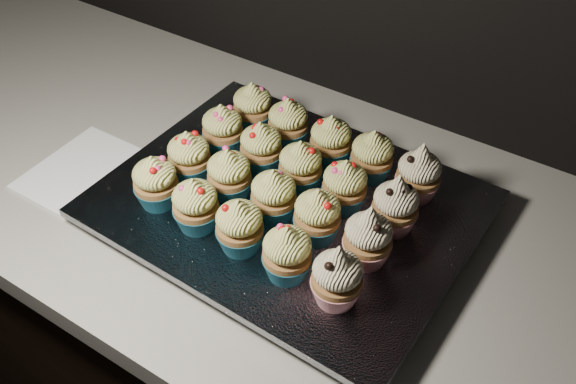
# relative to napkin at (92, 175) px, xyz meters

# --- Properties ---
(worktop) EXTENTS (2.44, 0.64, 0.04)m
(worktop) POSITION_rel_napkin_xyz_m (0.45, 0.11, -0.02)
(worktop) COLOR beige
(worktop) RESTS_ON cabinet
(napkin) EXTENTS (0.18, 0.18, 0.00)m
(napkin) POSITION_rel_napkin_xyz_m (0.00, 0.00, 0.00)
(napkin) COLOR white
(napkin) RESTS_ON worktop
(baking_tray) EXTENTS (0.48, 0.37, 0.02)m
(baking_tray) POSITION_rel_napkin_xyz_m (0.31, 0.09, 0.01)
(baking_tray) COLOR black
(baking_tray) RESTS_ON worktop
(foil_lining) EXTENTS (0.52, 0.41, 0.01)m
(foil_lining) POSITION_rel_napkin_xyz_m (0.31, 0.09, 0.03)
(foil_lining) COLOR silver
(foil_lining) RESTS_ON baking_tray
(cupcake_0) EXTENTS (0.06, 0.06, 0.08)m
(cupcake_0) POSITION_rel_napkin_xyz_m (0.15, -0.01, 0.07)
(cupcake_0) COLOR #17596E
(cupcake_0) RESTS_ON foil_lining
(cupcake_1) EXTENTS (0.06, 0.06, 0.08)m
(cupcake_1) POSITION_rel_napkin_xyz_m (0.23, -0.02, 0.07)
(cupcake_1) COLOR #17596E
(cupcake_1) RESTS_ON foil_lining
(cupcake_2) EXTENTS (0.06, 0.06, 0.08)m
(cupcake_2) POSITION_rel_napkin_xyz_m (0.30, -0.02, 0.07)
(cupcake_2) COLOR #17596E
(cupcake_2) RESTS_ON foil_lining
(cupcake_3) EXTENTS (0.06, 0.06, 0.08)m
(cupcake_3) POSITION_rel_napkin_xyz_m (0.38, -0.02, 0.07)
(cupcake_3) COLOR #17596E
(cupcake_3) RESTS_ON foil_lining
(cupcake_4) EXTENTS (0.06, 0.06, 0.10)m
(cupcake_4) POSITION_rel_napkin_xyz_m (0.45, -0.02, 0.07)
(cupcake_4) COLOR red
(cupcake_4) RESTS_ON foil_lining
(cupcake_5) EXTENTS (0.06, 0.06, 0.08)m
(cupcake_5) POSITION_rel_napkin_xyz_m (0.16, 0.06, 0.07)
(cupcake_5) COLOR #17596E
(cupcake_5) RESTS_ON foil_lining
(cupcake_6) EXTENTS (0.06, 0.06, 0.08)m
(cupcake_6) POSITION_rel_napkin_xyz_m (0.23, 0.06, 0.07)
(cupcake_6) COLOR #17596E
(cupcake_6) RESTS_ON foil_lining
(cupcake_7) EXTENTS (0.06, 0.06, 0.08)m
(cupcake_7) POSITION_rel_napkin_xyz_m (0.31, 0.05, 0.07)
(cupcake_7) COLOR #17596E
(cupcake_7) RESTS_ON foil_lining
(cupcake_8) EXTENTS (0.06, 0.06, 0.08)m
(cupcake_8) POSITION_rel_napkin_xyz_m (0.37, 0.05, 0.07)
(cupcake_8) COLOR #17596E
(cupcake_8) RESTS_ON foil_lining
(cupcake_9) EXTENTS (0.06, 0.06, 0.10)m
(cupcake_9) POSITION_rel_napkin_xyz_m (0.45, 0.05, 0.07)
(cupcake_9) COLOR red
(cupcake_9) RESTS_ON foil_lining
(cupcake_10) EXTENTS (0.06, 0.06, 0.08)m
(cupcake_10) POSITION_rel_napkin_xyz_m (0.16, 0.13, 0.07)
(cupcake_10) COLOR #17596E
(cupcake_10) RESTS_ON foil_lining
(cupcake_11) EXTENTS (0.06, 0.06, 0.08)m
(cupcake_11) POSITION_rel_napkin_xyz_m (0.23, 0.13, 0.07)
(cupcake_11) COLOR #17596E
(cupcake_11) RESTS_ON foil_lining
(cupcake_12) EXTENTS (0.06, 0.06, 0.08)m
(cupcake_12) POSITION_rel_napkin_xyz_m (0.30, 0.12, 0.07)
(cupcake_12) COLOR #17596E
(cupcake_12) RESTS_ON foil_lining
(cupcake_13) EXTENTS (0.06, 0.06, 0.08)m
(cupcake_13) POSITION_rel_napkin_xyz_m (0.38, 0.12, 0.07)
(cupcake_13) COLOR #17596E
(cupcake_13) RESTS_ON foil_lining
(cupcake_14) EXTENTS (0.06, 0.06, 0.10)m
(cupcake_14) POSITION_rel_napkin_xyz_m (0.45, 0.12, 0.07)
(cupcake_14) COLOR red
(cupcake_14) RESTS_ON foil_lining
(cupcake_15) EXTENTS (0.06, 0.06, 0.08)m
(cupcake_15) POSITION_rel_napkin_xyz_m (0.16, 0.21, 0.07)
(cupcake_15) COLOR #17596E
(cupcake_15) RESTS_ON foil_lining
(cupcake_16) EXTENTS (0.06, 0.06, 0.08)m
(cupcake_16) POSITION_rel_napkin_xyz_m (0.23, 0.20, 0.07)
(cupcake_16) COLOR #17596E
(cupcake_16) RESTS_ON foil_lining
(cupcake_17) EXTENTS (0.06, 0.06, 0.08)m
(cupcake_17) POSITION_rel_napkin_xyz_m (0.31, 0.20, 0.07)
(cupcake_17) COLOR #17596E
(cupcake_17) RESTS_ON foil_lining
(cupcake_18) EXTENTS (0.06, 0.06, 0.08)m
(cupcake_18) POSITION_rel_napkin_xyz_m (0.38, 0.20, 0.07)
(cupcake_18) COLOR #17596E
(cupcake_18) RESTS_ON foil_lining
(cupcake_19) EXTENTS (0.06, 0.06, 0.10)m
(cupcake_19) POSITION_rel_napkin_xyz_m (0.45, 0.20, 0.07)
(cupcake_19) COLOR red
(cupcake_19) RESTS_ON foil_lining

